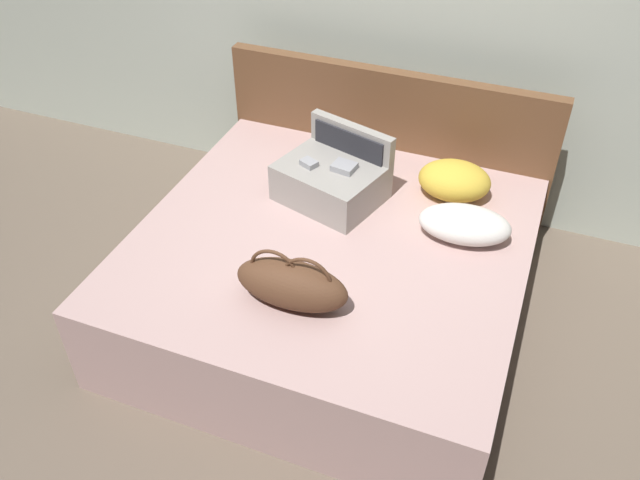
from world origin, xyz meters
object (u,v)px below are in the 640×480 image
Objects in this scene: bed at (330,277)px; duffel_bag at (291,284)px; pillow_center_head at (454,180)px; pillow_near_headboard at (465,224)px; hard_case_large at (332,178)px.

bed is 3.69× the size of duffel_bag.
pillow_center_head is at bearing 50.27° from bed.
pillow_near_headboard is at bearing 49.83° from duffel_bag.
duffel_bag is 1.16m from pillow_center_head.
bed is 0.83m from pillow_center_head.
pillow_center_head is (0.48, 0.58, 0.36)m from bed.
bed is 0.74m from pillow_near_headboard.
hard_case_large is at bearing -157.44° from pillow_center_head.
duffel_bag is 1.35× the size of pillow_center_head.
duffel_bag is 0.95m from pillow_near_headboard.
pillow_center_head is (0.49, 1.05, -0.01)m from duffel_bag.
hard_case_large is 0.65m from pillow_center_head.
bed is at bearing 89.50° from duffel_bag.
hard_case_large is at bearing 98.00° from duffel_bag.
duffel_bag reaches higher than bed.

